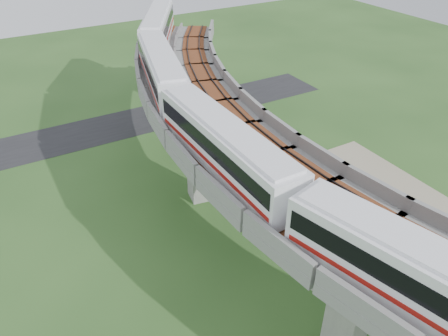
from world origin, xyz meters
The scene contains 14 objects.
ground centered at (0.00, 0.00, 0.00)m, with size 160.00×160.00×0.00m, color #2C5120.
dirt_lot centered at (14.00, -2.00, 0.02)m, with size 18.00×26.00×0.04m, color gray.
asphalt_road centered at (0.00, 30.00, 0.01)m, with size 60.00×8.00×0.03m, color #232326.
viaduct centered at (3.84, 0.00, 9.05)m, with size 19.58×73.98×11.40m.
metro_train centered at (0.72, 6.63, 12.31)m, with size 13.81×60.93×3.64m.
fence centered at (9.75, 0.00, 0.75)m, with size 3.87×38.73×1.50m.
tree_0 centered at (11.51, 23.79, 2.55)m, with size 2.64×2.64×3.68m.
tree_1 centered at (9.72, 16.52, 2.40)m, with size 2.92×2.92×3.64m.
tree_2 centered at (8.25, 11.12, 2.48)m, with size 2.44×2.44×3.53m.
tree_3 centered at (7.41, 3.41, 2.04)m, with size 1.91×1.91×2.87m.
tree_4 centered at (6.94, -2.91, 2.49)m, with size 2.71×2.71×3.65m.
tree_5 centered at (7.24, -9.72, 1.77)m, with size 2.90×2.90×3.01m.
car_red centered at (13.63, 0.36, 0.61)m, with size 1.22×3.48×1.15m, color #A90F11.
car_dark centered at (14.24, 9.00, 0.71)m, with size 1.89×4.65×1.35m, color black.
Camera 1 is at (-15.05, -22.20, 27.21)m, focal length 35.00 mm.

